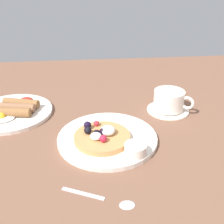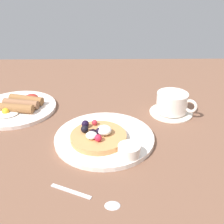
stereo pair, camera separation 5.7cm
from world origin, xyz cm
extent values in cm
cube|color=brown|center=(0.00, 0.00, -1.50)|extent=(170.32, 121.30, 3.00)
cylinder|color=white|center=(4.66, -5.48, 0.57)|extent=(24.11, 24.11, 1.13)
cylinder|color=tan|center=(3.30, -7.00, 1.80)|extent=(13.29, 13.29, 1.34)
sphere|color=black|center=(3.53, -6.99, 3.38)|extent=(1.82, 1.82, 1.82)
sphere|color=black|center=(2.04, -7.39, 3.34)|extent=(1.73, 1.73, 1.73)
sphere|color=black|center=(0.43, -5.94, 3.37)|extent=(1.80, 1.80, 1.80)
sphere|color=black|center=(-0.38, -3.64, 3.40)|extent=(1.86, 1.86, 1.86)
sphere|color=red|center=(3.35, -9.72, 3.31)|extent=(1.67, 1.67, 1.67)
sphere|color=red|center=(2.21, -2.55, 3.17)|extent=(1.39, 1.39, 1.39)
ellipsoid|color=white|center=(1.78, -8.49, 3.27)|extent=(2.65, 2.65, 1.59)
ellipsoid|color=white|center=(4.64, -6.69, 3.52)|extent=(3.49, 3.49, 2.09)
cylinder|color=white|center=(10.07, -13.26, 2.38)|extent=(4.87, 4.87, 2.50)
cylinder|color=maroon|center=(10.07, -13.26, 2.88)|extent=(4.00, 4.00, 0.30)
cylinder|color=silver|center=(-21.62, 10.64, 0.53)|extent=(23.33, 23.33, 1.06)
cylinder|color=brown|center=(-18.88, 12.83, 2.31)|extent=(10.76, 5.28, 2.51)
cylinder|color=#8C5E41|center=(-19.70, 10.07, 2.31)|extent=(10.77, 4.57, 2.51)
cylinder|color=brown|center=(-20.53, 7.31, 2.31)|extent=(10.75, 4.20, 2.51)
ellipsoid|color=white|center=(-22.88, 6.15, 1.36)|extent=(6.94, 5.90, 0.60)
sphere|color=yellow|center=(-22.88, 6.15, 1.86)|extent=(2.00, 2.00, 2.00)
ellipsoid|color=#B02C23|center=(-17.67, 14.10, 2.20)|extent=(4.13, 4.13, 2.27)
cylinder|color=white|center=(23.66, 8.10, 0.38)|extent=(12.18, 12.18, 0.76)
cylinder|color=white|center=(23.66, 8.10, 3.50)|extent=(8.74, 8.74, 5.48)
torus|color=white|center=(28.06, 5.02, 3.77)|extent=(3.63, 2.87, 3.87)
cylinder|color=#7E654A|center=(23.66, 8.10, 5.25)|extent=(7.43, 7.43, 0.44)
cube|color=silver|center=(-1.45, -22.83, 0.15)|extent=(8.10, 4.28, 0.30)
ellipsoid|color=silver|center=(6.32, -26.38, 0.30)|extent=(2.86, 2.20, 0.60)
camera|label=1|loc=(0.09, -60.91, 37.33)|focal=43.87mm
camera|label=2|loc=(5.77, -61.24, 37.33)|focal=43.87mm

